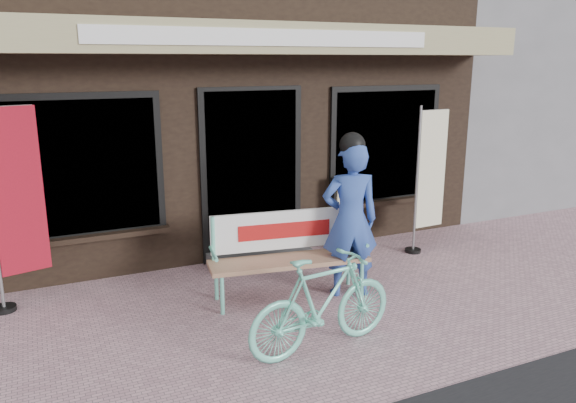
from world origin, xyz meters
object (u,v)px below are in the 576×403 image
person (350,217)px  nobori_red (14,203)px  bicycle (323,303)px  nobori_cream (429,177)px  bench (287,248)px  menu_stand (346,211)px

person → nobori_red: size_ratio=0.83×
person → bicycle: person is taller
bicycle → nobori_cream: bearing=-61.3°
person → bicycle: size_ratio=1.21×
bench → nobori_cream: bearing=23.0°
bench → menu_stand: bearing=48.1°
person → nobori_cream: bearing=42.3°
bicycle → nobori_red: (-2.40, 2.12, 0.67)m
bench → menu_stand: (1.43, 1.18, -0.04)m
bench → person: person is taller
nobori_red → menu_stand: 4.10m
bicycle → person: bearing=-47.7°
bicycle → menu_stand: (1.65, 2.40, 0.06)m
bicycle → nobori_cream: (2.54, 1.81, 0.56)m
person → nobori_cream: nobori_cream is taller
person → nobori_cream: size_ratio=0.92×
bicycle → nobori_cream: 3.17m
person → menu_stand: (0.80, 1.42, -0.37)m
bicycle → menu_stand: size_ratio=1.49×
bench → bicycle: size_ratio=1.19×
bicycle → nobori_red: 3.27m
nobori_cream → menu_stand: bearing=143.8°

